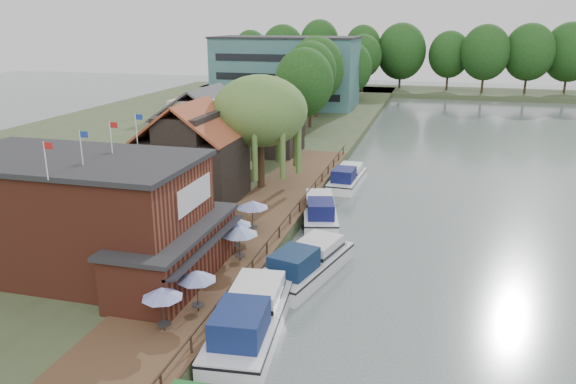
% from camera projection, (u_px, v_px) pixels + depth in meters
% --- Properties ---
extents(ground, '(260.00, 260.00, 0.00)m').
position_uv_depth(ground, '(334.00, 307.00, 32.69)').
color(ground, '#4B5756').
rests_on(ground, ground).
extents(land_bank, '(50.00, 140.00, 1.00)m').
position_uv_depth(land_bank, '(155.00, 146.00, 72.30)').
color(land_bank, '#384728').
rests_on(land_bank, ground).
extents(quay_deck, '(6.00, 50.00, 0.10)m').
position_uv_depth(quay_deck, '(257.00, 221.00, 43.60)').
color(quay_deck, '#47301E').
rests_on(quay_deck, land_bank).
extents(quay_rail, '(0.20, 49.00, 1.00)m').
position_uv_depth(quay_rail, '(292.00, 217.00, 43.25)').
color(quay_rail, black).
rests_on(quay_rail, land_bank).
extents(pub, '(20.00, 11.00, 7.30)m').
position_uv_depth(pub, '(104.00, 217.00, 33.88)').
color(pub, maroon).
rests_on(pub, land_bank).
extents(hotel_block, '(25.40, 12.40, 12.30)m').
position_uv_depth(hotel_block, '(286.00, 72.00, 100.66)').
color(hotel_block, '#38666B').
rests_on(hotel_block, land_bank).
extents(cottage_a, '(8.60, 7.60, 8.50)m').
position_uv_depth(cottage_a, '(192.00, 152.00, 47.80)').
color(cottage_a, black).
rests_on(cottage_a, land_bank).
extents(cottage_b, '(9.60, 8.60, 8.50)m').
position_uv_depth(cottage_b, '(206.00, 129.00, 57.77)').
color(cottage_b, beige).
rests_on(cottage_b, land_bank).
extents(cottage_c, '(7.60, 7.60, 8.50)m').
position_uv_depth(cottage_c, '(269.00, 117.00, 65.08)').
color(cottage_c, black).
rests_on(cottage_c, land_bank).
extents(willow, '(8.60, 8.60, 10.43)m').
position_uv_depth(willow, '(260.00, 133.00, 51.01)').
color(willow, '#476B2D').
rests_on(willow, land_bank).
extents(umbrella_0, '(2.08, 2.08, 2.38)m').
position_uv_depth(umbrella_0, '(163.00, 309.00, 27.84)').
color(umbrella_0, navy).
rests_on(umbrella_0, quay_deck).
extents(umbrella_1, '(2.12, 2.12, 2.38)m').
position_uv_depth(umbrella_1, '(197.00, 291.00, 29.72)').
color(umbrella_1, navy).
rests_on(umbrella_1, quay_deck).
extents(umbrella_2, '(2.46, 2.46, 2.38)m').
position_uv_depth(umbrella_2, '(240.00, 244.00, 36.01)').
color(umbrella_2, navy).
rests_on(umbrella_2, quay_deck).
extents(umbrella_3, '(2.42, 2.42, 2.38)m').
position_uv_depth(umbrella_3, '(234.00, 234.00, 37.63)').
color(umbrella_3, navy).
rests_on(umbrella_3, quay_deck).
extents(umbrella_4, '(2.40, 2.40, 2.38)m').
position_uv_depth(umbrella_4, '(253.00, 216.00, 41.08)').
color(umbrella_4, navy).
rests_on(umbrella_4, quay_deck).
extents(cruiser_0, '(4.53, 11.12, 2.66)m').
position_uv_depth(cruiser_0, '(250.00, 313.00, 29.38)').
color(cruiser_0, silver).
rests_on(cruiser_0, ground).
extents(cruiser_1, '(5.56, 10.44, 2.41)m').
position_uv_depth(cruiser_1, '(308.00, 259.00, 36.32)').
color(cruiser_1, silver).
rests_on(cruiser_1, ground).
extents(cruiser_2, '(5.28, 9.93, 2.28)m').
position_uv_depth(cruiser_2, '(320.00, 208.00, 46.46)').
color(cruiser_2, white).
rests_on(cruiser_2, ground).
extents(cruiser_3, '(3.43, 9.32, 2.20)m').
position_uv_depth(cruiser_3, '(347.00, 175.00, 56.36)').
color(cruiser_3, white).
rests_on(cruiser_3, ground).
extents(bank_tree_0, '(7.75, 7.75, 11.70)m').
position_uv_depth(bank_tree_0, '(304.00, 93.00, 73.78)').
color(bank_tree_0, '#143811').
rests_on(bank_tree_0, land_bank).
extents(bank_tree_1, '(7.45, 7.45, 12.28)m').
position_uv_depth(bank_tree_1, '(310.00, 85.00, 80.31)').
color(bank_tree_1, '#143811').
rests_on(bank_tree_1, land_bank).
extents(bank_tree_2, '(8.83, 8.83, 12.73)m').
position_uv_depth(bank_tree_2, '(316.00, 77.00, 88.89)').
color(bank_tree_2, '#143811').
rests_on(bank_tree_2, land_bank).
extents(bank_tree_3, '(8.32, 8.32, 11.28)m').
position_uv_depth(bank_tree_3, '(350.00, 72.00, 105.35)').
color(bank_tree_3, '#143811').
rests_on(bank_tree_3, land_bank).
extents(bank_tree_4, '(8.22, 8.22, 11.78)m').
position_uv_depth(bank_tree_4, '(340.00, 68.00, 111.83)').
color(bank_tree_4, '#143811').
rests_on(bank_tree_4, land_bank).
extents(bank_tree_5, '(8.03, 8.03, 12.17)m').
position_uv_depth(bank_tree_5, '(363.00, 63.00, 121.42)').
color(bank_tree_5, '#143811').
rests_on(bank_tree_5, land_bank).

